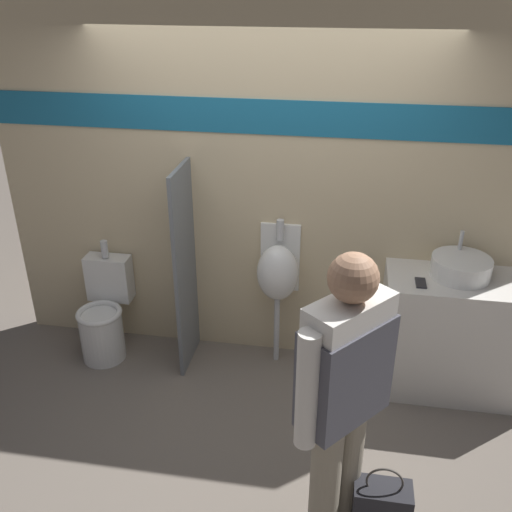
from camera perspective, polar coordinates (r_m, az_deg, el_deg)
name	(u,v)px	position (r m, az deg, el deg)	size (l,w,h in m)	color
ground_plane	(252,391)	(4.39, -0.38, -13.35)	(16.00, 16.00, 0.00)	#70665B
display_wall	(266,193)	(4.22, 0.98, 6.36)	(4.10, 0.07, 2.70)	beige
sink_counter	(457,336)	(4.41, 19.49, -7.51)	(1.09, 0.52, 0.92)	silver
sink_basin	(461,267)	(4.19, 19.81, -1.04)	(0.41, 0.41, 0.28)	white
cell_phone	(421,283)	(4.03, 16.15, -2.60)	(0.07, 0.14, 0.01)	#232328
divider_near_counter	(185,270)	(4.32, -7.10, -1.40)	(0.03, 0.48, 1.61)	slate
urinal_near_counter	(278,272)	(4.29, 2.21, -1.66)	(0.32, 0.28, 1.18)	silver
toilet	(104,317)	(4.75, -14.95, -5.90)	(0.36, 0.52, 0.93)	white
person_in_vest	(343,390)	(2.85, 8.74, -13.12)	(0.47, 0.50, 1.75)	gray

